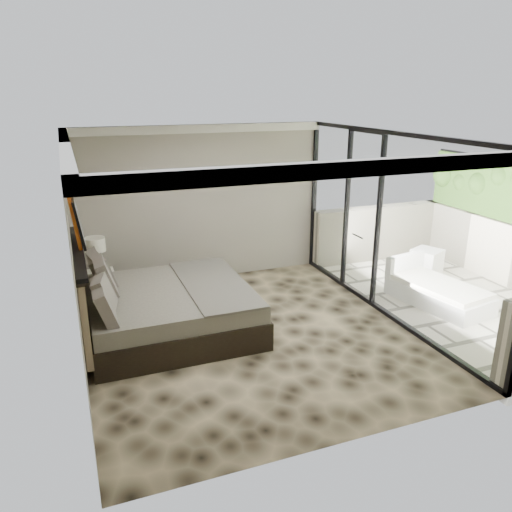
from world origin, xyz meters
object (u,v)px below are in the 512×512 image
object	(u,v)px
table_lamp	(95,251)
ottoman	(426,262)
bed	(163,307)
nightstand	(99,288)
lounger	(436,292)

from	to	relation	value
table_lamp	ottoman	xyz separation A→B (m)	(5.94, -0.80, -0.66)
bed	nightstand	bearing A→B (deg)	119.52
bed	lounger	size ratio (longest dim) A/B	1.35
bed	lounger	xyz separation A→B (m)	(4.40, -0.58, -0.18)
lounger	nightstand	bearing A→B (deg)	149.38
nightstand	ottoman	world-z (taller)	nightstand
nightstand	table_lamp	distance (m)	0.63
bed	nightstand	size ratio (longest dim) A/B	4.38
bed	nightstand	world-z (taller)	bed
table_lamp	nightstand	bearing A→B (deg)	-132.61
bed	ottoman	world-z (taller)	bed
ottoman	lounger	distance (m)	1.42
bed	ottoman	bearing A→B (deg)	6.86
table_lamp	lounger	distance (m)	5.59
lounger	bed	bearing A→B (deg)	162.77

